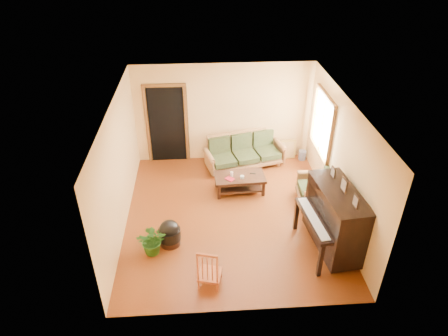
{
  "coord_description": "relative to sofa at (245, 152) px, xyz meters",
  "views": [
    {
      "loc": [
        -0.61,
        -6.81,
        5.53
      ],
      "look_at": [
        -0.14,
        0.2,
        1.1
      ],
      "focal_mm": 32.0,
      "sensor_mm": 36.0,
      "label": 1
    }
  ],
  "objects": [
    {
      "name": "footstool",
      "position": [
        -1.8,
        -2.82,
        -0.22
      ],
      "size": [
        0.53,
        0.53,
        0.41
      ],
      "primitive_type": "cylinder",
      "rotation": [
        0.0,
        0.0,
        0.26
      ],
      "color": "black",
      "rests_on": "floor"
    },
    {
      "name": "candle",
      "position": [
        -0.44,
        -1.1,
        0.05
      ],
      "size": [
        0.07,
        0.07,
        0.12
      ],
      "primitive_type": "cylinder",
      "rotation": [
        0.0,
        0.0,
        -0.03
      ],
      "color": "silver",
      "rests_on": "coffee_table"
    },
    {
      "name": "doorway",
      "position": [
        -1.97,
        0.47,
        0.6
      ],
      "size": [
        1.08,
        0.16,
        2.05
      ],
      "primitive_type": "cube",
      "color": "black",
      "rests_on": "floor"
    },
    {
      "name": "potted_plant",
      "position": [
        -2.11,
        -3.04,
        -0.12
      ],
      "size": [
        0.58,
        0.5,
        0.63
      ],
      "primitive_type": "imported",
      "rotation": [
        0.0,
        0.0,
        -0.02
      ],
      "color": "#225117",
      "rests_on": "floor"
    },
    {
      "name": "ceramic_crock",
      "position": [
        1.58,
        0.24,
        -0.3
      ],
      "size": [
        0.26,
        0.26,
        0.25
      ],
      "primitive_type": "cylinder",
      "rotation": [
        0.0,
        0.0,
        0.39
      ],
      "color": "#2E428A",
      "rests_on": "floor"
    },
    {
      "name": "floor",
      "position": [
        -0.52,
        -2.01,
        -0.43
      ],
      "size": [
        5.0,
        5.0,
        0.0
      ],
      "primitive_type": "plane",
      "color": "#57230B",
      "rests_on": "ground"
    },
    {
      "name": "piano",
      "position": [
        1.35,
        -3.13,
        0.25
      ],
      "size": [
        1.06,
        1.62,
        1.35
      ],
      "primitive_type": "cube",
      "rotation": [
        0.0,
        0.0,
        0.11
      ],
      "color": "black",
      "rests_on": "floor"
    },
    {
      "name": "red_chair",
      "position": [
        -1.05,
        -3.88,
        -0.01
      ],
      "size": [
        0.49,
        0.51,
        0.84
      ],
      "primitive_type": "cube",
      "rotation": [
        0.0,
        0.0,
        -0.25
      ],
      "color": "#96401B",
      "rests_on": "floor"
    },
    {
      "name": "armchair",
      "position": [
        1.4,
        -1.64,
        0.0
      ],
      "size": [
        0.86,
        0.9,
        0.87
      ],
      "primitive_type": "cube",
      "rotation": [
        0.0,
        0.0,
        -0.04
      ],
      "color": "#8F5C34",
      "rests_on": "floor"
    },
    {
      "name": "book",
      "position": [
        -0.54,
        -1.28,
        0.0
      ],
      "size": [
        0.25,
        0.25,
        0.02
      ],
      "primitive_type": "imported",
      "rotation": [
        0.0,
        0.0,
        0.77
      ],
      "color": "#A51625",
      "rests_on": "coffee_table"
    },
    {
      "name": "glass_jar",
      "position": [
        -0.2,
        -1.2,
        0.03
      ],
      "size": [
        0.12,
        0.12,
        0.06
      ],
      "primitive_type": "cylinder",
      "rotation": [
        0.0,
        0.0,
        0.3
      ],
      "color": "silver",
      "rests_on": "coffee_table"
    },
    {
      "name": "remote",
      "position": [
        0.07,
        -1.03,
        0.0
      ],
      "size": [
        0.14,
        0.06,
        0.01
      ],
      "primitive_type": "cube",
      "rotation": [
        0.0,
        0.0,
        -0.22
      ],
      "color": "black",
      "rests_on": "coffee_table"
    },
    {
      "name": "leaning_frame",
      "position": [
        1.19,
        0.33,
        -0.15
      ],
      "size": [
        0.42,
        0.11,
        0.55
      ],
      "primitive_type": "cube",
      "rotation": [
        0.0,
        0.0,
        0.05
      ],
      "color": "#AF8B3A",
      "rests_on": "floor"
    },
    {
      "name": "coffee_table",
      "position": [
        -0.25,
        -1.11,
        -0.22
      ],
      "size": [
        1.2,
        0.7,
        0.42
      ],
      "primitive_type": "cube",
      "rotation": [
        0.0,
        0.0,
        0.06
      ],
      "color": "black",
      "rests_on": "floor"
    },
    {
      "name": "window",
      "position": [
        1.69,
        -0.71,
        1.07
      ],
      "size": [
        0.12,
        1.36,
        1.46
      ],
      "primitive_type": "cube",
      "color": "white",
      "rests_on": "right_wall"
    },
    {
      "name": "sofa",
      "position": [
        0.0,
        0.0,
        0.0
      ],
      "size": [
        2.15,
        1.31,
        0.86
      ],
      "primitive_type": "cube",
      "rotation": [
        0.0,
        0.0,
        0.25
      ],
      "color": "#8F5C34",
      "rests_on": "floor"
    }
  ]
}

